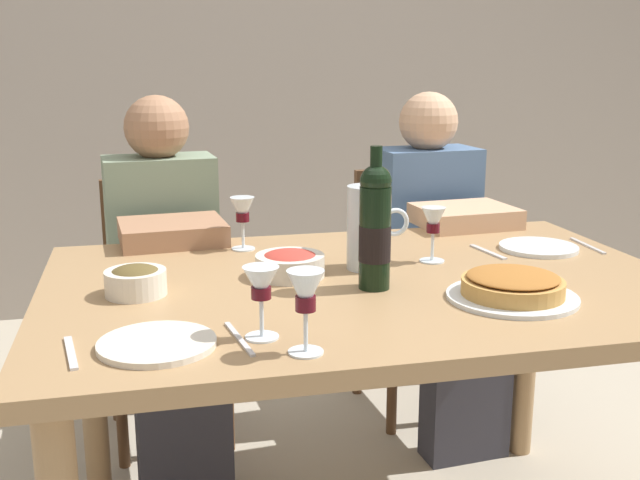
{
  "coord_description": "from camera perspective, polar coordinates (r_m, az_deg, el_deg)",
  "views": [
    {
      "loc": [
        -0.5,
        -1.64,
        1.27
      ],
      "look_at": [
        -0.09,
        0.07,
        0.85
      ],
      "focal_mm": 42.51,
      "sensor_mm": 36.0,
      "label": 1
    }
  ],
  "objects": [
    {
      "name": "wine_bottle",
      "position": [
        1.7,
        4.22,
        0.96
      ],
      "size": [
        0.07,
        0.07,
        0.32
      ],
      "color": "black",
      "rests_on": "dining_table"
    },
    {
      "name": "wine_glass_centre",
      "position": [
        1.95,
        8.52,
        1.23
      ],
      "size": [
        0.06,
        0.06,
        0.14
      ],
      "color": "silver",
      "rests_on": "dining_table"
    },
    {
      "name": "olive_bowl",
      "position": [
        1.72,
        -13.71,
        -2.93
      ],
      "size": [
        0.14,
        0.14,
        0.07
      ],
      "color": "silver",
      "rests_on": "dining_table"
    },
    {
      "name": "knife_right_setting",
      "position": [
        1.43,
        -6.1,
        -7.39
      ],
      "size": [
        0.04,
        0.18,
        0.0
      ],
      "primitive_type": "cube",
      "rotation": [
        0.0,
        0.0,
        1.72
      ],
      "color": "silver",
      "rests_on": "dining_table"
    },
    {
      "name": "wine_glass_right_diner",
      "position": [
        1.4,
        -4.46,
        -3.56
      ],
      "size": [
        0.07,
        0.07,
        0.14
      ],
      "color": "silver",
      "rests_on": "dining_table"
    },
    {
      "name": "spoon_right_setting",
      "position": [
        1.43,
        -18.25,
        -8.06
      ],
      "size": [
        0.04,
        0.16,
        0.0
      ],
      "primitive_type": "cube",
      "rotation": [
        0.0,
        0.0,
        1.72
      ],
      "color": "silver",
      "rests_on": "dining_table"
    },
    {
      "name": "dinner_plate_right_setting",
      "position": [
        1.42,
        -12.17,
        -7.64
      ],
      "size": [
        0.22,
        0.22,
        0.01
      ],
      "primitive_type": "cylinder",
      "color": "silver",
      "rests_on": "dining_table"
    },
    {
      "name": "chair_left",
      "position": [
        2.65,
        -11.8,
        -3.72
      ],
      "size": [
        0.43,
        0.43,
        0.87
      ],
      "rotation": [
        0.0,
        0.0,
        3.22
      ],
      "color": "brown",
      "rests_on": "ground"
    },
    {
      "name": "diner_right",
      "position": [
        2.58,
        8.95,
        -1.27
      ],
      "size": [
        0.36,
        0.52,
        1.16
      ],
      "rotation": [
        0.0,
        0.0,
        3.22
      ],
      "color": "#4C6B93",
      "rests_on": "ground"
    },
    {
      "name": "dining_table",
      "position": [
        1.82,
        3.42,
        -5.8
      ],
      "size": [
        1.5,
        1.0,
        0.76
      ],
      "color": "#9E7A51",
      "rests_on": "ground"
    },
    {
      "name": "diner_left",
      "position": [
        2.39,
        -11.37,
        -2.61
      ],
      "size": [
        0.36,
        0.52,
        1.16
      ],
      "rotation": [
        0.0,
        0.0,
        3.22
      ],
      "color": "gray",
      "rests_on": "ground"
    },
    {
      "name": "salad_bowl",
      "position": [
        1.81,
        -2.28,
        -1.77
      ],
      "size": [
        0.17,
        0.17,
        0.06
      ],
      "color": "silver",
      "rests_on": "dining_table"
    },
    {
      "name": "baked_tart",
      "position": [
        1.7,
        14.3,
        -3.44
      ],
      "size": [
        0.28,
        0.28,
        0.06
      ],
      "color": "silver",
      "rests_on": "dining_table"
    },
    {
      "name": "wine_glass_left_diner",
      "position": [
        1.33,
        -1.1,
        -4.21
      ],
      "size": [
        0.07,
        0.07,
        0.15
      ],
      "color": "silver",
      "rests_on": "dining_table"
    },
    {
      "name": "fork_left_setting",
      "position": [
        2.08,
        12.52,
        -0.88
      ],
      "size": [
        0.04,
        0.16,
        0.0
      ],
      "primitive_type": "cube",
      "rotation": [
        0.0,
        0.0,
        1.71
      ],
      "color": "silver",
      "rests_on": "dining_table"
    },
    {
      "name": "back_wall",
      "position": [
        3.91,
        -6.18,
        15.42
      ],
      "size": [
        8.0,
        0.1,
        2.8
      ],
      "primitive_type": "cube",
      "color": "#A3998E",
      "rests_on": "ground"
    },
    {
      "name": "wine_glass_spare",
      "position": [
        2.06,
        -5.86,
        2.06
      ],
      "size": [
        0.07,
        0.07,
        0.15
      ],
      "color": "silver",
      "rests_on": "dining_table"
    },
    {
      "name": "chair_right",
      "position": [
        2.82,
        6.78,
        -2.44
      ],
      "size": [
        0.43,
        0.43,
        0.87
      ],
      "rotation": [
        0.0,
        0.0,
        3.22
      ],
      "color": "brown",
      "rests_on": "ground"
    },
    {
      "name": "water_pitcher",
      "position": [
        1.87,
        3.66,
        0.57
      ],
      "size": [
        0.16,
        0.1,
        0.21
      ],
      "color": "silver",
      "rests_on": "dining_table"
    },
    {
      "name": "dinner_plate_left_setting",
      "position": [
        2.15,
        16.13,
        -0.54
      ],
      "size": [
        0.21,
        0.21,
        0.01
      ],
      "primitive_type": "cylinder",
      "color": "silver",
      "rests_on": "dining_table"
    },
    {
      "name": "knife_left_setting",
      "position": [
        2.23,
        19.49,
        -0.4
      ],
      "size": [
        0.02,
        0.18,
        0.0
      ],
      "primitive_type": "cube",
      "rotation": [
        0.0,
        0.0,
        1.52
      ],
      "color": "silver",
      "rests_on": "dining_table"
    }
  ]
}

